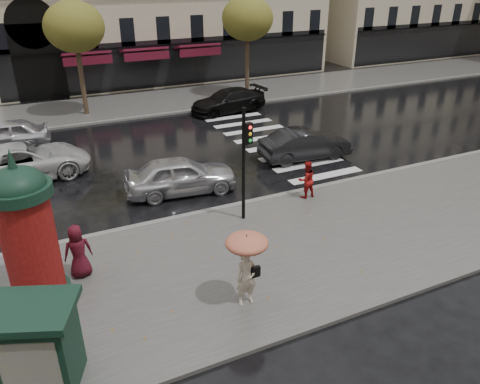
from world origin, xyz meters
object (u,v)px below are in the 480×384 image
man_burgundy (78,251)px  car_silver (181,175)px  traffic_light (245,155)px  car_white (23,162)px  morris_column (28,232)px  woman_umbrella (247,258)px  car_black (228,101)px  car_far_silver (3,135)px  woman_red (306,180)px  car_darkgrey (305,144)px  newsstand (39,345)px

man_burgundy → car_silver: 6.26m
traffic_light → car_white: (-6.91, 7.51, -1.81)m
morris_column → car_silver: bearing=41.0°
woman_umbrella → traffic_light: traffic_light is taller
man_burgundy → traffic_light: traffic_light is taller
car_white → traffic_light: bearing=-142.5°
car_black → car_far_silver: size_ratio=1.12×
woman_red → car_far_silver: size_ratio=0.34×
car_darkgrey → car_silver: bearing=102.9°
woman_red → car_darkgrey: bearing=-121.2°
morris_column → traffic_light: 7.15m
woman_umbrella → car_far_silver: 16.95m
woman_umbrella → man_burgundy: 5.01m
car_silver → car_white: bearing=60.1°
woman_umbrella → morris_column: 5.61m
woman_umbrella → woman_red: 6.87m
car_silver → car_black: bearing=-26.6°
man_burgundy → car_black: 17.97m
morris_column → car_white: morris_column is taller
car_darkgrey → car_white: bearing=79.5°
woman_umbrella → morris_column: morris_column is taller
car_white → car_far_silver: size_ratio=1.28×
woman_red → morris_column: 10.21m
car_silver → car_darkgrey: car_silver is taller
man_burgundy → car_darkgrey: man_burgundy is taller
morris_column → woman_red: bearing=12.7°
woman_red → car_darkgrey: size_ratio=0.34×
woman_red → car_silver: 4.99m
man_burgundy → car_black: man_burgundy is taller
car_silver → car_white: size_ratio=0.80×
woman_red → traffic_light: bearing=12.1°
newsstand → woman_red: bearing=28.0°
car_silver → car_darkgrey: 6.60m
car_white → car_black: 13.41m
woman_umbrella → car_black: (7.23, 17.36, -0.82)m
woman_red → car_darkgrey: 4.40m
car_darkgrey → car_white: (-12.18, 3.21, 0.06)m
man_burgundy → newsstand: size_ratio=0.78×
woman_red → car_white: woman_red is taller
man_burgundy → car_silver: (4.55, 4.30, -0.18)m
woman_umbrella → car_silver: (0.73, 7.48, -0.77)m
morris_column → car_darkgrey: size_ratio=1.00×
traffic_light → car_darkgrey: traffic_light is taller
woman_red → traffic_light: (-2.93, -0.58, 1.72)m
woman_red → man_burgundy: (-8.73, -1.57, 0.07)m
woman_umbrella → car_white: (-4.92, 11.69, -0.76)m
car_far_silver → car_black: bearing=100.1°
woman_red → car_white: bearing=-34.2°
morris_column → car_far_silver: size_ratio=1.00×
traffic_light → car_silver: 3.97m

